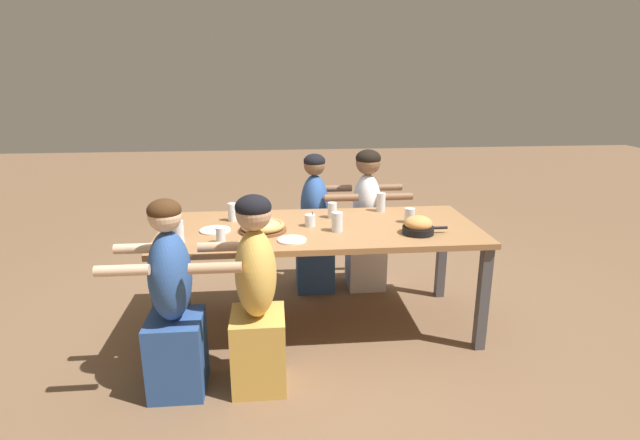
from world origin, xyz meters
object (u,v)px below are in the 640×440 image
(drinking_glass_d, at_px, (337,223))
(drinking_glass_h, at_px, (332,211))
(pizza_board_main, at_px, (263,227))
(drinking_glass_a, at_px, (410,216))
(cocktail_glass_blue, at_px, (310,221))
(diner_far_midright, at_px, (367,224))
(drinking_glass_b, at_px, (179,232))
(diner_far_center, at_px, (315,229))
(empty_plate_b, at_px, (215,230))
(drinking_glass_c, at_px, (221,235))
(drinking_glass_g, at_px, (252,209))
(empty_plate_a, at_px, (292,240))
(drinking_glass_f, at_px, (232,212))
(diner_near_midleft, at_px, (256,302))
(skillet_bowl, at_px, (418,226))
(diner_near_left, at_px, (172,308))
(drinking_glass_e, at_px, (381,203))

(drinking_glass_d, height_order, drinking_glass_h, drinking_glass_d)
(pizza_board_main, bearing_deg, drinking_glass_a, 5.57)
(cocktail_glass_blue, distance_m, diner_far_midright, 0.91)
(drinking_glass_b, height_order, diner_far_midright, diner_far_midright)
(diner_far_center, xyz_separation_m, diner_far_midright, (0.45, -0.00, 0.03))
(empty_plate_b, bearing_deg, drinking_glass_d, -5.41)
(cocktail_glass_blue, xyz_separation_m, drinking_glass_a, (0.74, 0.02, 0.01))
(drinking_glass_d, xyz_separation_m, diner_far_midright, (0.37, 0.82, -0.27))
(drinking_glass_a, height_order, drinking_glass_c, drinking_glass_a)
(drinking_glass_g, bearing_deg, empty_plate_a, -65.64)
(empty_plate_a, height_order, diner_far_midright, diner_far_midright)
(drinking_glass_c, bearing_deg, drinking_glass_f, 85.58)
(drinking_glass_c, relative_size, diner_near_midleft, 0.09)
(diner_near_midleft, bearing_deg, drinking_glass_c, 29.13)
(skillet_bowl, distance_m, diner_near_left, 1.68)
(diner_near_left, relative_size, diner_far_midright, 0.97)
(drinking_glass_c, bearing_deg, drinking_glass_g, 74.00)
(cocktail_glass_blue, height_order, diner_far_center, diner_far_center)
(empty_plate_b, bearing_deg, skillet_bowl, -7.71)
(drinking_glass_f, height_order, diner_far_midright, diner_far_midright)
(skillet_bowl, distance_m, empty_plate_b, 1.41)
(drinking_glass_c, distance_m, diner_near_midleft, 0.55)
(pizza_board_main, xyz_separation_m, skillet_bowl, (1.06, -0.16, 0.02))
(drinking_glass_e, height_order, drinking_glass_f, drinking_glass_e)
(drinking_glass_e, xyz_separation_m, diner_far_midright, (-0.04, 0.34, -0.28))
(empty_plate_a, relative_size, diner_far_center, 0.16)
(pizza_board_main, xyz_separation_m, drinking_glass_d, (0.52, -0.05, 0.03))
(cocktail_glass_blue, bearing_deg, diner_far_midright, 51.33)
(empty_plate_b, distance_m, drinking_glass_a, 1.41)
(drinking_glass_d, bearing_deg, cocktail_glass_blue, 142.83)
(skillet_bowl, relative_size, drinking_glass_b, 2.16)
(pizza_board_main, height_order, drinking_glass_a, drinking_glass_a)
(skillet_bowl, relative_size, drinking_glass_g, 2.56)
(empty_plate_b, height_order, drinking_glass_d, drinking_glass_d)
(drinking_glass_e, bearing_deg, drinking_glass_f, -172.10)
(skillet_bowl, xyz_separation_m, diner_near_left, (-1.58, -0.48, -0.30))
(cocktail_glass_blue, xyz_separation_m, drinking_glass_e, (0.59, 0.35, 0.03))
(drinking_glass_g, bearing_deg, drinking_glass_c, -106.00)
(cocktail_glass_blue, xyz_separation_m, diner_far_center, (0.09, 0.69, -0.28))
(pizza_board_main, xyz_separation_m, diner_near_left, (-0.52, -0.64, -0.28))
(drinking_glass_a, bearing_deg, skillet_bowl, -92.09)
(drinking_glass_d, xyz_separation_m, diner_far_center, (-0.08, 0.82, -0.30))
(empty_plate_b, relative_size, diner_near_midleft, 0.18)
(diner_near_midleft, bearing_deg, diner_far_center, -18.31)
(empty_plate_b, xyz_separation_m, diner_far_midright, (1.22, 0.74, -0.22))
(pizza_board_main, xyz_separation_m, empty_plate_b, (-0.33, 0.03, -0.03))
(empty_plate_b, height_order, drinking_glass_b, drinking_glass_b)
(pizza_board_main, xyz_separation_m, drinking_glass_c, (-0.27, -0.23, 0.02))
(drinking_glass_e, xyz_separation_m, diner_far_center, (-0.50, 0.34, -0.31))
(pizza_board_main, bearing_deg, empty_plate_a, -49.63)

